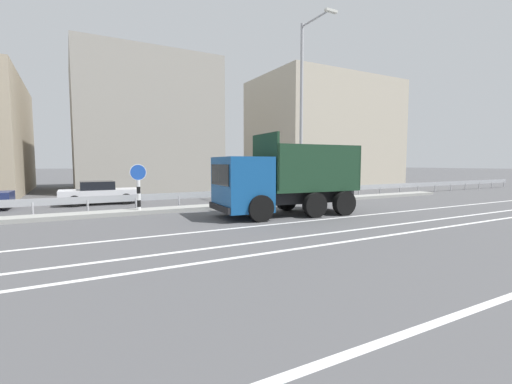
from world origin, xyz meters
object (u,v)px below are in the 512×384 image
at_px(dump_truck, 271,186).
at_px(parked_car_3, 99,192).
at_px(street_lamp_1, 303,105).
at_px(median_road_sign, 139,188).

distance_m(dump_truck, parked_car_3, 10.29).
distance_m(street_lamp_1, parked_car_3, 12.36).
height_order(median_road_sign, street_lamp_1, street_lamp_1).
relative_size(median_road_sign, street_lamp_1, 0.22).
relative_size(dump_truck, median_road_sign, 2.91).
height_order(dump_truck, median_road_sign, dump_truck).
xyz_separation_m(street_lamp_1, parked_car_3, (-10.25, 4.89, -4.87)).
distance_m(dump_truck, median_road_sign, 5.94).
bearing_deg(street_lamp_1, parked_car_3, 154.46).
xyz_separation_m(dump_truck, median_road_sign, (-4.87, 3.40, -0.12)).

